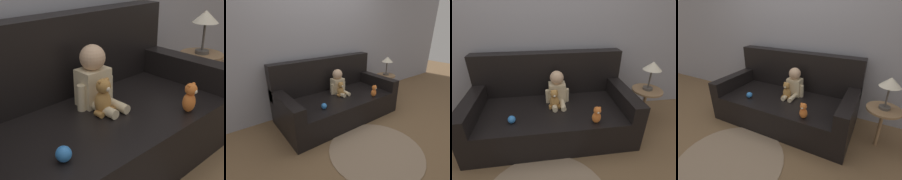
% 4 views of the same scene
% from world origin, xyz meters
% --- Properties ---
extents(ground_plane, '(12.00, 12.00, 0.00)m').
position_xyz_m(ground_plane, '(0.00, 0.00, 0.00)').
color(ground_plane, brown).
extents(couch, '(1.95, 0.97, 0.96)m').
position_xyz_m(couch, '(0.00, 0.08, 0.31)').
color(couch, black).
rests_on(couch, ground_plane).
extents(person_baby, '(0.30, 0.35, 0.41)m').
position_xyz_m(person_baby, '(0.09, 0.11, 0.56)').
color(person_baby, beige).
rests_on(person_baby, couch).
extents(teddy_bear_brown, '(0.14, 0.11, 0.24)m').
position_xyz_m(teddy_bear_brown, '(0.04, -0.02, 0.50)').
color(teddy_bear_brown, '#AD7A3D').
rests_on(teddy_bear_brown, couch).
extents(plush_toy_side, '(0.10, 0.09, 0.20)m').
position_xyz_m(plush_toy_side, '(0.45, -0.38, 0.48)').
color(plush_toy_side, orange).
rests_on(plush_toy_side, couch).
extents(toy_ball, '(0.08, 0.08, 0.08)m').
position_xyz_m(toy_ball, '(-0.44, -0.26, 0.43)').
color(toy_ball, '#337FDB').
rests_on(toy_ball, couch).
extents(side_table, '(0.38, 0.38, 0.89)m').
position_xyz_m(side_table, '(1.26, 0.03, 0.66)').
color(side_table, '#93704C').
rests_on(side_table, ground_plane).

